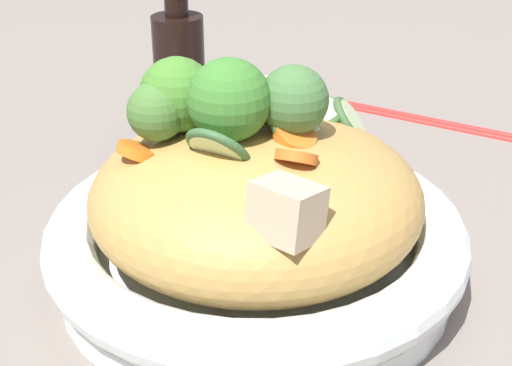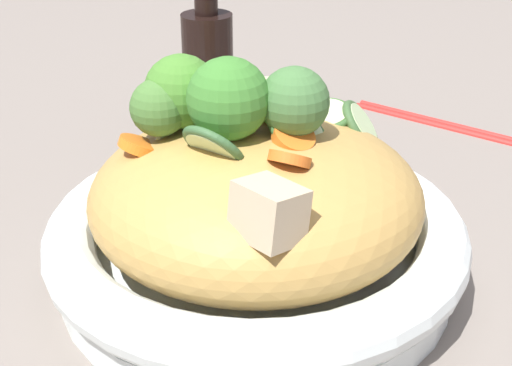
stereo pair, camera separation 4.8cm
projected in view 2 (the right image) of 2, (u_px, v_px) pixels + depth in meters
ground_plane at (256, 276)px, 0.51m from camera, size 3.00×3.00×0.00m
serving_bowl at (256, 242)px, 0.50m from camera, size 0.28×0.28×0.05m
noodle_heap at (256, 195)px, 0.48m from camera, size 0.22×0.22×0.09m
broccoli_florets at (219, 100)px, 0.46m from camera, size 0.14×0.09×0.07m
carrot_coins at (249, 138)px, 0.46m from camera, size 0.13×0.10×0.03m
zucchini_slices at (301, 129)px, 0.48m from camera, size 0.10×0.15×0.05m
chicken_chunks at (247, 141)px, 0.46m from camera, size 0.14×0.16×0.04m
soy_sauce_bottle at (208, 74)px, 0.69m from camera, size 0.05×0.05×0.16m
chopsticks_pair at (459, 126)px, 0.74m from camera, size 0.23×0.07×0.01m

